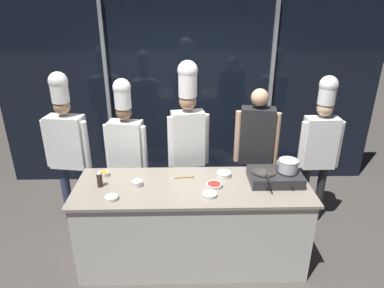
{
  "coord_description": "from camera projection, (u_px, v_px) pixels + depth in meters",
  "views": [
    {
      "loc": [
        -0.08,
        -3.0,
        2.67
      ],
      "look_at": [
        0.0,
        0.25,
        1.27
      ],
      "focal_mm": 32.0,
      "sensor_mm": 36.0,
      "label": 1
    }
  ],
  "objects": [
    {
      "name": "prep_bowl_garlic",
      "position": [
        224.0,
        174.0,
        3.62
      ],
      "size": [
        0.15,
        0.15,
        0.05
      ],
      "color": "silver",
      "rests_on": "demo_counter"
    },
    {
      "name": "frying_pan",
      "position": [
        264.0,
        170.0,
        3.47
      ],
      "size": [
        0.24,
        0.42,
        0.04
      ],
      "color": "#38332D",
      "rests_on": "portable_stove"
    },
    {
      "name": "prep_bowl_carrots",
      "position": [
        104.0,
        174.0,
        3.63
      ],
      "size": [
        0.11,
        0.11,
        0.05
      ],
      "color": "silver",
      "rests_on": "demo_counter"
    },
    {
      "name": "chef_line",
      "position": [
        188.0,
        132.0,
        3.96
      ],
      "size": [
        0.48,
        0.26,
        2.05
      ],
      "rotation": [
        0.0,
        0.0,
        3.34
      ],
      "color": "#2D3856",
      "rests_on": "ground_plane"
    },
    {
      "name": "serving_spoon_slotted",
      "position": [
        188.0,
        177.0,
        3.6
      ],
      "size": [
        0.22,
        0.06,
        0.02
      ],
      "color": "olive",
      "rests_on": "demo_counter"
    },
    {
      "name": "stock_pot",
      "position": [
        288.0,
        165.0,
        3.46
      ],
      "size": [
        0.23,
        0.2,
        0.13
      ],
      "color": "#B7BABF",
      "rests_on": "portable_stove"
    },
    {
      "name": "portable_stove",
      "position": [
        275.0,
        177.0,
        3.51
      ],
      "size": [
        0.53,
        0.39,
        0.12
      ],
      "color": "#28282B",
      "rests_on": "demo_counter"
    },
    {
      "name": "person_guest",
      "position": [
        256.0,
        144.0,
        4.04
      ],
      "size": [
        0.51,
        0.27,
        1.74
      ],
      "rotation": [
        0.0,
        0.0,
        2.96
      ],
      "color": "#2D3856",
      "rests_on": "ground_plane"
    },
    {
      "name": "chef_head",
      "position": [
        67.0,
        141.0,
        4.03
      ],
      "size": [
        0.55,
        0.28,
        1.93
      ],
      "rotation": [
        0.0,
        0.0,
        2.99
      ],
      "color": "#2D3856",
      "rests_on": "ground_plane"
    },
    {
      "name": "chef_sous",
      "position": [
        126.0,
        143.0,
        4.05
      ],
      "size": [
        0.51,
        0.26,
        1.85
      ],
      "rotation": [
        0.0,
        0.0,
        2.99
      ],
      "color": "#4C4C51",
      "rests_on": "ground_plane"
    },
    {
      "name": "ground_plane",
      "position": [
        193.0,
        257.0,
        3.81
      ],
      "size": [
        24.0,
        24.0,
        0.0
      ],
      "primitive_type": "plane",
      "color": "#47423D"
    },
    {
      "name": "squeeze_bottle_soy",
      "position": [
        100.0,
        179.0,
        3.4
      ],
      "size": [
        0.05,
        0.05,
        0.18
      ],
      "color": "#332319",
      "rests_on": "demo_counter"
    },
    {
      "name": "chef_pastry",
      "position": [
        320.0,
        140.0,
        4.04
      ],
      "size": [
        0.51,
        0.21,
        1.88
      ],
      "rotation": [
        0.0,
        0.0,
        3.15
      ],
      "color": "#232326",
      "rests_on": "ground_plane"
    },
    {
      "name": "prep_bowl_rice",
      "position": [
        112.0,
        198.0,
        3.21
      ],
      "size": [
        0.13,
        0.13,
        0.04
      ],
      "color": "silver",
      "rests_on": "demo_counter"
    },
    {
      "name": "prep_bowl_bean_sprouts",
      "position": [
        137.0,
        183.0,
        3.43
      ],
      "size": [
        0.11,
        0.11,
        0.06
      ],
      "color": "silver",
      "rests_on": "demo_counter"
    },
    {
      "name": "prep_bowl_bell_pepper",
      "position": [
        214.0,
        185.0,
        3.42
      ],
      "size": [
        0.16,
        0.16,
        0.04
      ],
      "color": "silver",
      "rests_on": "demo_counter"
    },
    {
      "name": "prep_bowl_onion",
      "position": [
        209.0,
        194.0,
        3.26
      ],
      "size": [
        0.14,
        0.14,
        0.04
      ],
      "color": "silver",
      "rests_on": "demo_counter"
    },
    {
      "name": "window_wall_back",
      "position": [
        189.0,
        96.0,
        4.97
      ],
      "size": [
        5.49,
        0.09,
        2.7
      ],
      "color": "black",
      "rests_on": "ground_plane"
    },
    {
      "name": "demo_counter",
      "position": [
        193.0,
        223.0,
        3.63
      ],
      "size": [
        2.38,
        0.81,
        0.92
      ],
      "color": "beige",
      "rests_on": "ground_plane"
    }
  ]
}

